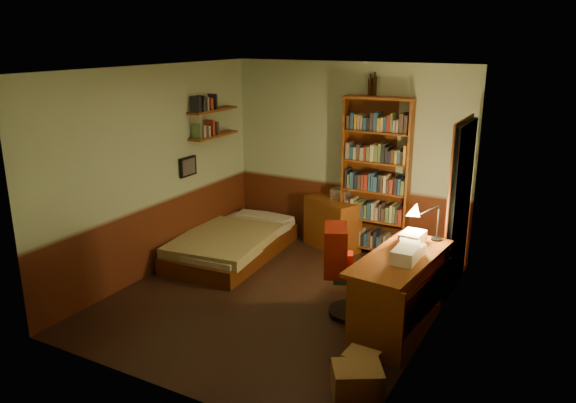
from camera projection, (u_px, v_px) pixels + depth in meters
The scene contains 24 objects.
floor at pixel (278, 298), 6.55m from camera, with size 3.50×4.00×0.02m, color black.
ceiling at pixel (276, 68), 5.80m from camera, with size 3.50×4.00×0.02m, color silver.
wall_back at pixel (348, 156), 7.87m from camera, with size 3.50×0.02×2.60m, color #A2B895.
wall_left at pixel (155, 172), 6.99m from camera, with size 0.02×4.00×2.60m, color #A2B895.
wall_right at pixel (437, 213), 5.37m from camera, with size 0.02×4.00×2.60m, color #A2B895.
wall_front at pixel (152, 248), 4.49m from camera, with size 3.50×0.02×2.60m, color #A2B895.
doorway at pixel (460, 207), 6.56m from camera, with size 0.06×0.90×2.00m, color black.
door_trim at pixel (457, 207), 6.58m from camera, with size 0.02×0.98×2.08m, color #451F0A.
bed at pixel (233, 235), 7.72m from camera, with size 1.07×2.00×0.59m, color olive.
dresser at pixel (332, 224), 7.98m from camera, with size 0.81×0.40×0.72m, color brown.
mini_stereo at pixel (341, 194), 7.93m from camera, with size 0.25×0.19×0.13m, color #B2B2B7.
bookshelf at pixel (376, 178), 7.57m from camera, with size 0.93×0.29×2.17m, color brown.
bottle_left at pixel (370, 87), 7.40m from camera, with size 0.06×0.06×0.22m, color black.
bottle_right at pixel (374, 86), 7.37m from camera, with size 0.06×0.06×0.24m, color black.
desk at pixel (399, 291), 5.79m from camera, with size 0.61×1.47×0.79m, color brown.
paper_stack at pixel (410, 244), 5.85m from camera, with size 0.21×0.28×0.11m, color silver.
desk_lamp at pixel (438, 215), 6.04m from camera, with size 0.18×0.18×0.58m, color black.
office_chair at pixel (353, 278), 6.02m from camera, with size 0.43×0.38×0.86m, color #295336.
red_jacket at pixel (344, 209), 6.09m from camera, with size 0.24×0.44×0.52m, color #9A1C09.
wall_shelf_lower at pixel (214, 135), 7.77m from camera, with size 0.20×0.90×0.03m, color brown.
wall_shelf_upper at pixel (213, 110), 7.67m from camera, with size 0.20×0.90×0.03m, color brown.
framed_picture at pixel (188, 167), 7.49m from camera, with size 0.04×0.32×0.26m, color black.
cardboard_box_a at pixel (357, 383), 4.67m from camera, with size 0.41×0.32×0.30m, color olive.
cardboard_box_b at pixel (361, 364), 5.04m from camera, with size 0.30×0.24×0.21m, color olive.
Camera 1 is at (2.97, -5.17, 2.94)m, focal length 35.00 mm.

